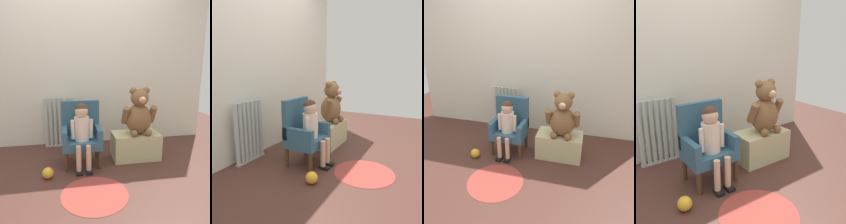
{
  "view_description": "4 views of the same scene",
  "coord_description": "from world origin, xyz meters",
  "views": [
    {
      "loc": [
        -0.25,
        -1.95,
        1.21
      ],
      "look_at": [
        0.21,
        0.6,
        0.61
      ],
      "focal_mm": 35.0,
      "sensor_mm": 36.0,
      "label": 1
    },
    {
      "loc": [
        -2.14,
        -0.74,
        1.1
      ],
      "look_at": [
        0.33,
        0.6,
        0.52
      ],
      "focal_mm": 35.0,
      "sensor_mm": 36.0,
      "label": 2
    },
    {
      "loc": [
        0.87,
        -1.96,
        1.7
      ],
      "look_at": [
        0.18,
        0.56,
        0.59
      ],
      "focal_mm": 35.0,
      "sensor_mm": 36.0,
      "label": 3
    },
    {
      "loc": [
        -1.1,
        -1.41,
        1.33
      ],
      "look_at": [
        0.31,
        0.54,
        0.61
      ],
      "focal_mm": 40.0,
      "sensor_mm": 36.0,
      "label": 4
    }
  ],
  "objects": [
    {
      "name": "ground_plane",
      "position": [
        0.0,
        0.0,
        0.0
      ],
      "size": [
        6.0,
        6.0,
        0.0
      ],
      "primitive_type": "plane",
      "color": "#4B2A22"
    },
    {
      "name": "toy_ball",
      "position": [
        -0.47,
        0.23,
        0.06
      ],
      "size": [
        0.12,
        0.12,
        0.12
      ],
      "primitive_type": "sphere",
      "color": "gold",
      "rests_on": "ground_plane"
    },
    {
      "name": "back_wall",
      "position": [
        0.0,
        1.27,
        1.2
      ],
      "size": [
        3.8,
        0.05,
        2.4
      ],
      "primitive_type": "cube",
      "color": "silver",
      "rests_on": "ground_plane"
    },
    {
      "name": "child_figure",
      "position": [
        -0.08,
        0.44,
        0.49
      ],
      "size": [
        0.25,
        0.35,
        0.75
      ],
      "color": "beige",
      "rests_on": "ground_plane"
    },
    {
      "name": "child_armchair",
      "position": [
        -0.08,
        0.55,
        0.37
      ],
      "size": [
        0.46,
        0.37,
        0.75
      ],
      "color": "#315971",
      "rests_on": "ground_plane"
    },
    {
      "name": "low_bench",
      "position": [
        0.6,
        0.56,
        0.17
      ],
      "size": [
        0.59,
        0.33,
        0.33
      ],
      "primitive_type": "cube",
      "color": "#BEBA87",
      "rests_on": "ground_plane"
    },
    {
      "name": "large_teddy_bear",
      "position": [
        0.62,
        0.53,
        0.59
      ],
      "size": [
        0.42,
        0.3,
        0.58
      ],
      "color": "brown",
      "rests_on": "low_bench"
    },
    {
      "name": "radiator",
      "position": [
        -0.35,
        1.14,
        0.35
      ],
      "size": [
        0.43,
        0.05,
        0.71
      ],
      "color": "#B2B8B1",
      "rests_on": "ground_plane"
    },
    {
      "name": "floor_rug",
      "position": [
        -0.02,
        -0.15,
        0.0
      ],
      "size": [
        0.64,
        0.64,
        0.01
      ],
      "primitive_type": "cylinder",
      "color": "brown",
      "rests_on": "ground_plane"
    }
  ]
}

